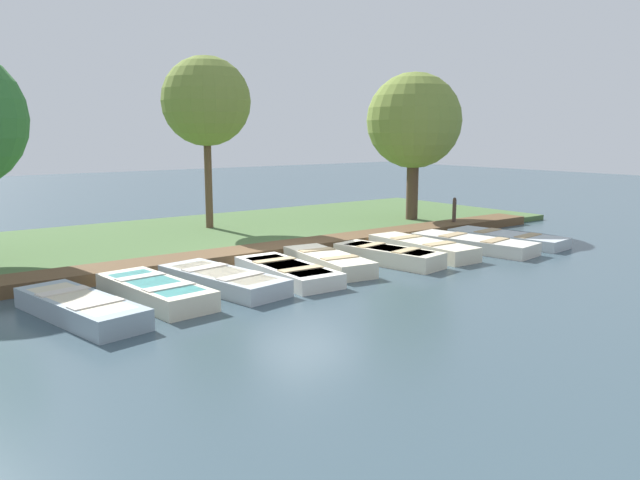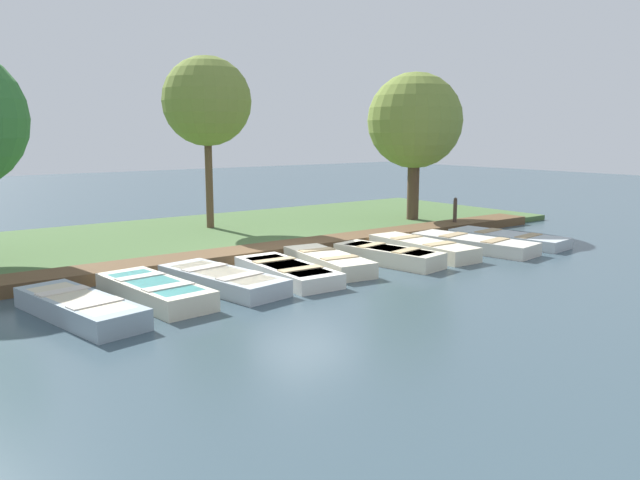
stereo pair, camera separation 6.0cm
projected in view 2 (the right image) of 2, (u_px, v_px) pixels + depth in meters
The scene contains 15 objects.
ground_plane at pixel (305, 263), 15.98m from camera, with size 80.00×80.00×0.00m, color #384C56.
shore_bank at pixel (214, 234), 19.90m from camera, with size 8.00×24.00×0.19m.
dock_walkway at pixel (277, 250), 16.97m from camera, with size 1.13×20.72×0.29m.
rowboat_0 at pixel (79, 307), 11.21m from camera, with size 3.37×1.58×0.41m.
rowboat_1 at pixel (154, 291), 12.33m from camera, with size 3.11×1.39×0.42m.
rowboat_2 at pixel (222, 280), 13.36m from camera, with size 3.36×1.65×0.38m.
rowboat_3 at pixel (287, 271), 14.20m from camera, with size 3.06×1.26×0.36m.
rowboat_4 at pixel (328, 261), 15.23m from camera, with size 3.04×1.39×0.40m.
rowboat_5 at pixel (388, 255), 15.89m from camera, with size 3.02×1.45×0.43m.
rowboat_6 at pixel (422, 247), 17.01m from camera, with size 3.33×1.10×0.41m.
rowboat_7 at pixel (474, 244), 17.68m from camera, with size 3.66×1.68×0.38m.
rowboat_8 at pixel (508, 238), 18.72m from camera, with size 3.60×1.61×0.34m.
mooring_post_far at pixel (455, 214), 21.20m from camera, with size 0.13×0.13×1.12m.
park_tree_left at pixel (207, 102), 20.02m from camera, with size 2.87×2.87×5.73m.
park_tree_center at pixel (415, 121), 22.09m from camera, with size 3.37×3.37×5.41m.
Camera 2 is at (12.76, -9.06, 3.31)m, focal length 35.00 mm.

